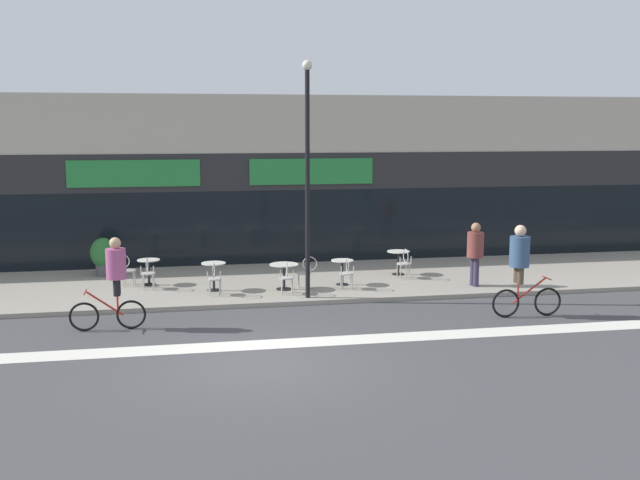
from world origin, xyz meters
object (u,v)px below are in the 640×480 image
Objects in this scene: cafe_chair_0_near at (148,271)px; cafe_chair_0_side at (126,268)px; cafe_chair_2_near at (287,275)px; bistro_table_3 at (342,267)px; planter_pot at (103,255)px; bistro_table_1 at (214,271)px; bistro_table_4 at (398,258)px; bistro_table_0 at (149,267)px; bistro_table_2 at (284,271)px; cafe_chair_3_near at (347,271)px; cyclist_0 at (114,276)px; cafe_chair_4_near at (404,261)px; lamp_post at (307,165)px; cyclist_1 at (521,263)px; cafe_chair_2_side at (306,270)px; cafe_chair_1_near at (214,276)px; pedestrian_near_end at (475,249)px.

cafe_chair_0_near is 0.89m from cafe_chair_0_side.
bistro_table_3 is at bearing -55.71° from cafe_chair_2_near.
cafe_chair_2_near is at bearing -34.88° from planter_pot.
cafe_chair_0_near is at bearing -39.10° from cafe_chair_0_side.
bistro_table_4 is at bearing 12.14° from bistro_table_1.
bistro_table_0 is 0.81× the size of cafe_chair_2_near.
bistro_table_0 is at bearing -179.17° from bistro_table_4.
bistro_table_0 is 3.92m from bistro_table_2.
cyclist_0 is at bearing 117.36° from cafe_chair_3_near.
cyclist_0 reaches higher than bistro_table_2.
cafe_chair_0_side is 8.02m from cafe_chair_4_near.
bistro_table_1 is 0.86× the size of cafe_chair_2_near.
cafe_chair_3_near reaches higher than bistro_table_4.
bistro_table_1 is at bearing 85.14° from cafe_chair_3_near.
lamp_post is at bearing -30.04° from bistro_table_0.
cyclist_1 is at bearing -113.02° from cafe_chair_2_near.
cyclist_0 is at bearing -158.78° from lamp_post.
cafe_chair_0_near is 1.00× the size of cafe_chair_4_near.
cyclist_0 reaches higher than cafe_chair_2_side.
bistro_table_1 is 4.15m from planter_pot.
bistro_table_0 is 1.00× the size of bistro_table_4.
planter_pot is 7.40m from lamp_post.
cafe_chair_0_side is at bearing 62.48° from cafe_chair_1_near.
cafe_chair_3_near is 0.42× the size of cyclist_0.
cafe_chair_0_near and cafe_chair_2_side have the same top height.
bistro_table_1 is 0.67× the size of planter_pot.
cafe_chair_0_side is at bearing -18.85° from pedestrian_near_end.
lamp_post reaches higher than bistro_table_1.
cafe_chair_2_near is 0.40× the size of cyclist_1.
planter_pot is at bearing 149.27° from cyclist_1.
bistro_table_3 is at bearing -70.71° from cafe_chair_1_near.
planter_pot is (-0.76, 1.58, 0.11)m from cafe_chair_0_side.
bistro_table_2 is 3.96m from bistro_table_4.
planter_pot is at bearing 139.71° from bistro_table_1.
bistro_table_3 is at bearing -10.77° from bistro_table_0.
lamp_post is at bearing 125.49° from cafe_chair_3_near.
bistro_table_2 is 0.88× the size of cafe_chair_2_side.
bistro_table_2 is 0.38× the size of cyclist_0.
cafe_chair_2_side is at bearing -72.84° from cafe_chair_1_near.
cyclist_1 reaches higher than cafe_chair_1_near.
cafe_chair_0_side is 1.00× the size of cafe_chair_2_near.
cyclist_1 reaches higher than cafe_chair_3_near.
cyclist_1 is at bearing -105.26° from cafe_chair_1_near.
cafe_chair_4_near is at bearing 14.31° from bistro_table_3.
cyclist_0 reaches higher than planter_pot.
lamp_post is at bearing -20.23° from cafe_chair_0_side.
bistro_table_2 is 0.35× the size of cyclist_1.
cafe_chair_0_near reaches higher than bistro_table_1.
cyclist_1 reaches higher than cafe_chair_2_side.
planter_pot is (-3.16, 2.68, 0.08)m from bistro_table_1.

